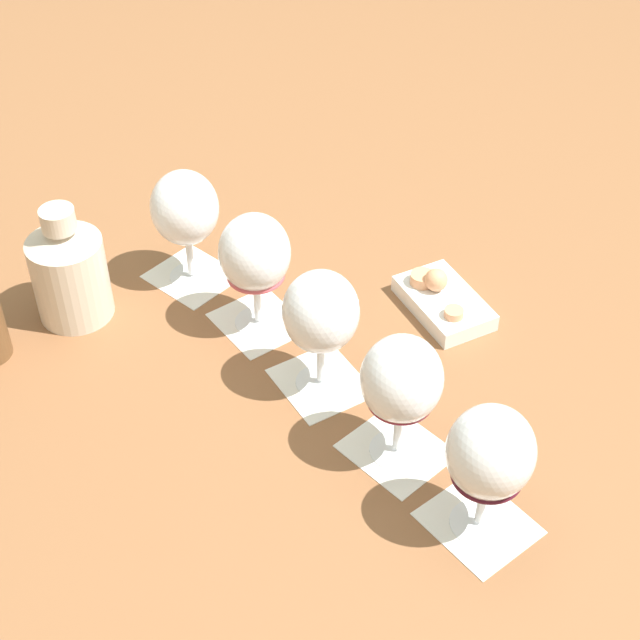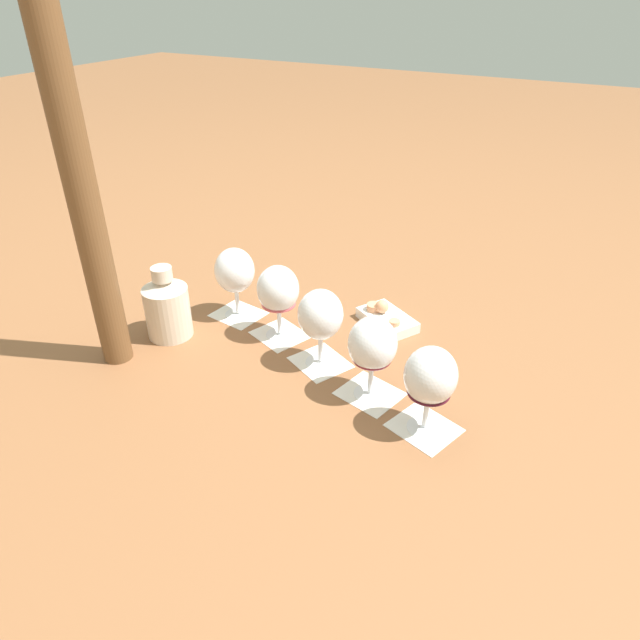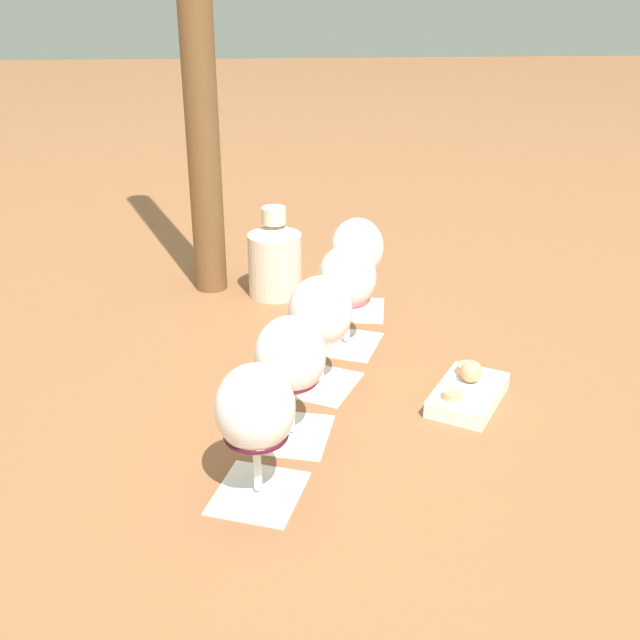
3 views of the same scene
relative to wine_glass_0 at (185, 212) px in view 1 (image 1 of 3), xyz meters
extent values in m
plane|color=brown|center=(0.27, -0.08, -0.11)|extent=(8.00, 8.00, 0.00)
cube|color=silver|center=(0.00, 0.00, -0.11)|extent=(0.13, 0.11, 0.00)
cube|color=silver|center=(0.14, -0.03, -0.11)|extent=(0.14, 0.13, 0.00)
cube|color=silver|center=(0.27, -0.08, -0.11)|extent=(0.14, 0.14, 0.00)
cube|color=silver|center=(0.40, -0.13, -0.11)|extent=(0.13, 0.12, 0.00)
cube|color=silver|center=(0.53, -0.17, -0.11)|extent=(0.14, 0.13, 0.00)
cylinder|color=white|center=(0.00, 0.00, -0.11)|extent=(0.06, 0.06, 0.01)
cylinder|color=white|center=(0.00, 0.00, -0.07)|extent=(0.01, 0.01, 0.07)
ellipsoid|color=white|center=(0.00, 0.00, 0.01)|extent=(0.09, 0.09, 0.11)
ellipsoid|color=pink|center=(0.00, 0.00, -0.02)|extent=(0.08, 0.08, 0.04)
cylinder|color=white|center=(0.14, -0.03, -0.11)|extent=(0.06, 0.06, 0.01)
cylinder|color=white|center=(0.14, -0.03, -0.07)|extent=(0.01, 0.01, 0.07)
ellipsoid|color=white|center=(0.14, -0.03, 0.01)|extent=(0.09, 0.09, 0.11)
ellipsoid|color=#CA505A|center=(0.14, -0.03, -0.03)|extent=(0.08, 0.08, 0.02)
cylinder|color=white|center=(0.27, -0.08, -0.11)|extent=(0.06, 0.06, 0.01)
cylinder|color=white|center=(0.27, -0.08, -0.07)|extent=(0.01, 0.01, 0.07)
ellipsoid|color=white|center=(0.27, -0.08, 0.01)|extent=(0.09, 0.09, 0.11)
ellipsoid|color=maroon|center=(0.27, -0.08, -0.02)|extent=(0.08, 0.08, 0.04)
cylinder|color=white|center=(0.40, -0.13, -0.11)|extent=(0.06, 0.06, 0.01)
cylinder|color=white|center=(0.40, -0.13, -0.07)|extent=(0.01, 0.01, 0.07)
ellipsoid|color=white|center=(0.40, -0.13, 0.01)|extent=(0.09, 0.09, 0.11)
ellipsoid|color=maroon|center=(0.40, -0.13, -0.02)|extent=(0.08, 0.08, 0.03)
cylinder|color=white|center=(0.53, -0.17, -0.11)|extent=(0.06, 0.06, 0.01)
cylinder|color=white|center=(0.53, -0.17, -0.07)|extent=(0.01, 0.01, 0.07)
ellipsoid|color=white|center=(0.53, -0.17, 0.01)|extent=(0.09, 0.09, 0.11)
ellipsoid|color=#4A1221|center=(0.53, -0.17, -0.03)|extent=(0.08, 0.08, 0.02)
cylinder|color=beige|center=(-0.08, -0.14, -0.05)|extent=(0.10, 0.10, 0.12)
cone|color=beige|center=(-0.08, -0.14, 0.02)|extent=(0.10, 0.10, 0.02)
cylinder|color=beige|center=(-0.08, -0.14, 0.04)|extent=(0.04, 0.04, 0.03)
cube|color=white|center=(0.33, 0.13, -0.10)|extent=(0.16, 0.14, 0.02)
sphere|color=tan|center=(0.32, 0.13, -0.07)|extent=(0.03, 0.03, 0.03)
cylinder|color=tan|center=(0.29, 0.14, -0.08)|extent=(0.03, 0.03, 0.02)
cylinder|color=tan|center=(0.36, 0.10, -0.08)|extent=(0.03, 0.03, 0.01)
camera|label=1|loc=(0.73, -0.81, 0.76)|focal=55.00mm
camera|label=2|loc=(0.73, -0.94, 0.60)|focal=32.00mm
camera|label=3|loc=(1.31, -0.14, 0.48)|focal=45.00mm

